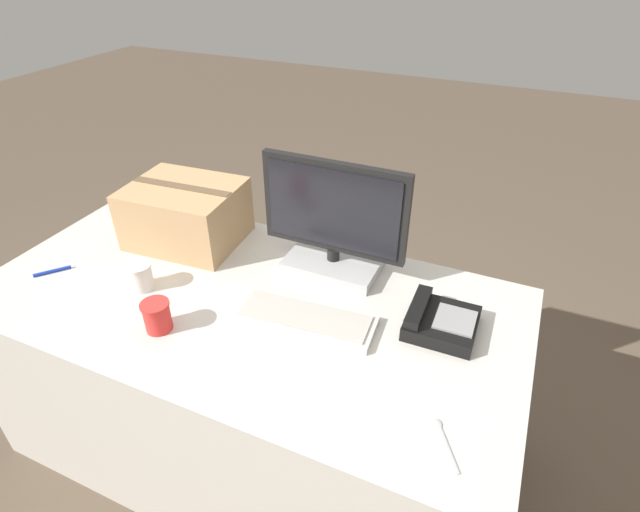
{
  "coord_description": "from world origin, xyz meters",
  "views": [
    {
      "loc": [
        0.75,
        -1.08,
        1.79
      ],
      "look_at": [
        0.22,
        0.12,
        0.91
      ],
      "focal_mm": 28.0,
      "sensor_mm": 36.0,
      "label": 1
    }
  ],
  "objects_px": {
    "cardboard_box": "(186,214)",
    "spoon": "(444,438)",
    "keyboard": "(305,318)",
    "pen_marker": "(52,271)",
    "monitor": "(334,228)",
    "paper_cup_right": "(157,316)",
    "paper_cup_left": "(140,276)",
    "desk_phone": "(439,321)"
  },
  "relations": [
    {
      "from": "desk_phone",
      "to": "spoon",
      "type": "xyz_separation_m",
      "value": [
        0.1,
        -0.38,
        -0.03
      ]
    },
    {
      "from": "paper_cup_right",
      "to": "spoon",
      "type": "relative_size",
      "value": 0.71
    },
    {
      "from": "spoon",
      "to": "pen_marker",
      "type": "distance_m",
      "value": 1.42
    },
    {
      "from": "desk_phone",
      "to": "paper_cup_left",
      "type": "bearing_deg",
      "value": -168.82
    },
    {
      "from": "spoon",
      "to": "cardboard_box",
      "type": "xyz_separation_m",
      "value": [
        -1.11,
        0.5,
        0.11
      ]
    },
    {
      "from": "desk_phone",
      "to": "spoon",
      "type": "relative_size",
      "value": 1.53
    },
    {
      "from": "monitor",
      "to": "paper_cup_right",
      "type": "height_order",
      "value": "monitor"
    },
    {
      "from": "desk_phone",
      "to": "cardboard_box",
      "type": "height_order",
      "value": "cardboard_box"
    },
    {
      "from": "keyboard",
      "to": "pen_marker",
      "type": "xyz_separation_m",
      "value": [
        -0.93,
        -0.13,
        -0.01
      ]
    },
    {
      "from": "monitor",
      "to": "paper_cup_left",
      "type": "xyz_separation_m",
      "value": [
        -0.55,
        -0.37,
        -0.12
      ]
    },
    {
      "from": "paper_cup_left",
      "to": "paper_cup_right",
      "type": "bearing_deg",
      "value": -37.32
    },
    {
      "from": "keyboard",
      "to": "paper_cup_left",
      "type": "bearing_deg",
      "value": -177.85
    },
    {
      "from": "paper_cup_right",
      "to": "cardboard_box",
      "type": "bearing_deg",
      "value": 116.17
    },
    {
      "from": "paper_cup_right",
      "to": "spoon",
      "type": "distance_m",
      "value": 0.88
    },
    {
      "from": "monitor",
      "to": "cardboard_box",
      "type": "distance_m",
      "value": 0.59
    },
    {
      "from": "spoon",
      "to": "cardboard_box",
      "type": "distance_m",
      "value": 1.22
    },
    {
      "from": "keyboard",
      "to": "cardboard_box",
      "type": "distance_m",
      "value": 0.68
    },
    {
      "from": "spoon",
      "to": "keyboard",
      "type": "bearing_deg",
      "value": 31.49
    },
    {
      "from": "monitor",
      "to": "pen_marker",
      "type": "relative_size",
      "value": 4.96
    },
    {
      "from": "monitor",
      "to": "cardboard_box",
      "type": "height_order",
      "value": "monitor"
    },
    {
      "from": "cardboard_box",
      "to": "monitor",
      "type": "bearing_deg",
      "value": 4.04
    },
    {
      "from": "paper_cup_left",
      "to": "spoon",
      "type": "distance_m",
      "value": 1.08
    },
    {
      "from": "paper_cup_right",
      "to": "pen_marker",
      "type": "xyz_separation_m",
      "value": [
        -0.54,
        0.08,
        -0.04
      ]
    },
    {
      "from": "paper_cup_left",
      "to": "cardboard_box",
      "type": "height_order",
      "value": "cardboard_box"
    },
    {
      "from": "desk_phone",
      "to": "pen_marker",
      "type": "distance_m",
      "value": 1.34
    },
    {
      "from": "paper_cup_left",
      "to": "cardboard_box",
      "type": "xyz_separation_m",
      "value": [
        -0.04,
        0.32,
        0.07
      ]
    },
    {
      "from": "keyboard",
      "to": "paper_cup_right",
      "type": "distance_m",
      "value": 0.45
    },
    {
      "from": "desk_phone",
      "to": "pen_marker",
      "type": "height_order",
      "value": "desk_phone"
    },
    {
      "from": "keyboard",
      "to": "desk_phone",
      "type": "xyz_separation_m",
      "value": [
        0.39,
        0.14,
        0.02
      ]
    },
    {
      "from": "desk_phone",
      "to": "cardboard_box",
      "type": "distance_m",
      "value": 1.02
    },
    {
      "from": "pen_marker",
      "to": "paper_cup_right",
      "type": "bearing_deg",
      "value": 120.74
    },
    {
      "from": "cardboard_box",
      "to": "paper_cup_right",
      "type": "bearing_deg",
      "value": -63.83
    },
    {
      "from": "paper_cup_left",
      "to": "monitor",
      "type": "bearing_deg",
      "value": 33.72
    },
    {
      "from": "keyboard",
      "to": "spoon",
      "type": "xyz_separation_m",
      "value": [
        0.49,
        -0.25,
        -0.01
      ]
    },
    {
      "from": "desk_phone",
      "to": "paper_cup_right",
      "type": "relative_size",
      "value": 2.15
    },
    {
      "from": "desk_phone",
      "to": "pen_marker",
      "type": "bearing_deg",
      "value": -169.39
    },
    {
      "from": "paper_cup_left",
      "to": "spoon",
      "type": "height_order",
      "value": "paper_cup_left"
    },
    {
      "from": "cardboard_box",
      "to": "spoon",
      "type": "bearing_deg",
      "value": -24.37
    },
    {
      "from": "spoon",
      "to": "paper_cup_left",
      "type": "bearing_deg",
      "value": 48.7
    },
    {
      "from": "keyboard",
      "to": "paper_cup_right",
      "type": "relative_size",
      "value": 4.6
    },
    {
      "from": "cardboard_box",
      "to": "desk_phone",
      "type": "bearing_deg",
      "value": -6.68
    },
    {
      "from": "paper_cup_right",
      "to": "spoon",
      "type": "height_order",
      "value": "paper_cup_right"
    }
  ]
}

